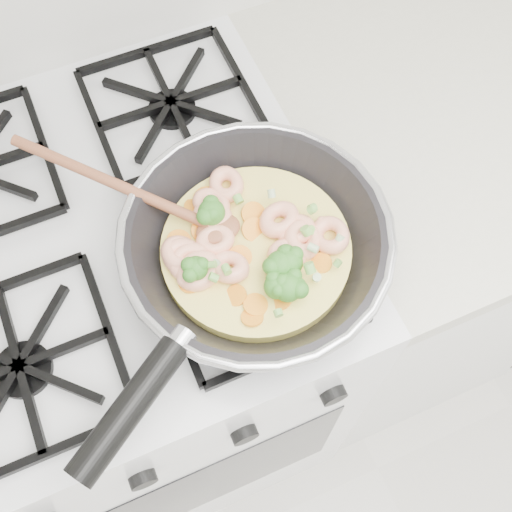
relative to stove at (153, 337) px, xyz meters
name	(u,v)px	position (x,y,z in m)	size (l,w,h in m)	color
stove	(153,337)	(0.00, 0.00, 0.00)	(0.60, 0.60, 0.92)	white
counter_right	(498,200)	(0.80, 0.00, -0.01)	(1.00, 0.60, 0.90)	white
skillet	(252,248)	(0.16, -0.13, 0.50)	(0.45, 0.43, 0.10)	black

